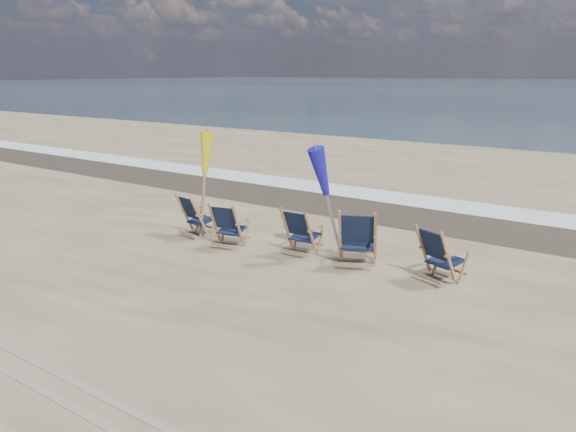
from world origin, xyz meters
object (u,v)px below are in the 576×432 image
at_px(umbrella_blue, 331,174).
at_px(beach_chair_3, 375,240).
at_px(beach_chair_1, 238,227).
at_px(beach_chair_2, 310,234).
at_px(umbrella_yellow, 202,159).
at_px(beach_chair_0, 199,218).
at_px(beach_chair_4, 448,259).

bearing_deg(umbrella_blue, beach_chair_3, 0.54).
bearing_deg(beach_chair_1, beach_chair_2, -177.06).
height_order(umbrella_yellow, umbrella_blue, umbrella_yellow).
distance_m(beach_chair_1, umbrella_yellow, 1.72).
bearing_deg(beach_chair_3, beach_chair_2, -17.91).
bearing_deg(beach_chair_1, beach_chair_0, -15.60).
relative_size(beach_chair_3, umbrella_yellow, 0.50).
xyz_separation_m(beach_chair_1, beach_chair_3, (2.58, 0.51, 0.07)).
bearing_deg(beach_chair_4, beach_chair_1, 27.82).
xyz_separation_m(beach_chair_2, umbrella_blue, (0.33, 0.12, 1.11)).
xyz_separation_m(beach_chair_2, beach_chair_4, (2.52, 0.01, 0.02)).
bearing_deg(umbrella_yellow, beach_chair_4, -0.09).
bearing_deg(umbrella_yellow, beach_chair_0, -62.87).
relative_size(beach_chair_4, umbrella_blue, 0.45).
distance_m(umbrella_yellow, umbrella_blue, 2.93).
xyz_separation_m(umbrella_yellow, umbrella_blue, (2.93, 0.10, -0.01)).
xyz_separation_m(beach_chair_3, beach_chair_4, (1.30, -0.12, -0.05)).
bearing_deg(beach_chair_0, beach_chair_4, -165.85).
distance_m(beach_chair_0, beach_chair_4, 4.95).
bearing_deg(beach_chair_1, beach_chair_3, 178.44).
distance_m(beach_chair_1, beach_chair_2, 1.42).
xyz_separation_m(beach_chair_0, beach_chair_4, (4.94, 0.34, 0.01)).
bearing_deg(umbrella_yellow, beach_chair_1, -18.18).
height_order(beach_chair_1, umbrella_yellow, umbrella_yellow).
bearing_deg(umbrella_yellow, beach_chair_3, 1.60).
bearing_deg(umbrella_blue, beach_chair_0, -170.68).
bearing_deg(beach_chair_0, umbrella_yellow, -52.70).
xyz_separation_m(beach_chair_1, beach_chair_4, (3.89, 0.40, 0.02)).
bearing_deg(beach_chair_4, beach_chair_2, 22.31).
relative_size(beach_chair_0, beach_chair_2, 1.00).
relative_size(beach_chair_3, beach_chair_4, 1.12).
xyz_separation_m(beach_chair_2, beach_chair_3, (1.22, 0.13, 0.07)).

